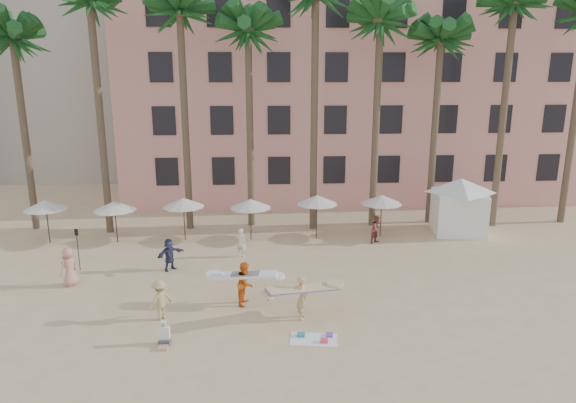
# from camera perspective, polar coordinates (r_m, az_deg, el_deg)

# --- Properties ---
(ground) EXTENTS (120.00, 120.00, 0.00)m
(ground) POSITION_cam_1_polar(r_m,az_deg,el_deg) (20.03, -1.57, -15.56)
(ground) COLOR #D1B789
(ground) RESTS_ON ground
(pink_hotel) EXTENTS (35.00, 14.00, 16.00)m
(pink_hotel) POSITION_cam_1_polar(r_m,az_deg,el_deg) (44.04, 6.58, 11.67)
(pink_hotel) COLOR #E3998A
(pink_hotel) RESTS_ON ground
(palm_row) EXTENTS (44.40, 5.40, 16.30)m
(palm_row) POSITION_cam_1_polar(r_m,az_deg,el_deg) (32.51, -1.68, 19.61)
(palm_row) COLOR brown
(palm_row) RESTS_ON ground
(umbrella_row) EXTENTS (22.50, 2.70, 2.73)m
(umbrella_row) POSITION_cam_1_polar(r_m,az_deg,el_deg) (30.92, -7.90, -0.12)
(umbrella_row) COLOR #332B23
(umbrella_row) RESTS_ON ground
(cabana) EXTENTS (5.14, 5.14, 3.50)m
(cabana) POSITION_cam_1_polar(r_m,az_deg,el_deg) (33.91, 18.51, 0.09)
(cabana) COLOR white
(cabana) RESTS_ON ground
(beach_towel) EXTENTS (1.92, 1.23, 0.14)m
(beach_towel) POSITION_cam_1_polar(r_m,az_deg,el_deg) (20.35, 3.02, -14.95)
(beach_towel) COLOR white
(beach_towel) RESTS_ON ground
(carrier_yellow) EXTENTS (3.10, 1.68, 1.88)m
(carrier_yellow) POSITION_cam_1_polar(r_m,az_deg,el_deg) (21.41, 1.60, -10.33)
(carrier_yellow) COLOR tan
(carrier_yellow) RESTS_ON ground
(carrier_white) EXTENTS (2.83, 1.12, 1.92)m
(carrier_white) POSITION_cam_1_polar(r_m,az_deg,el_deg) (22.76, -4.76, -8.91)
(carrier_white) COLOR orange
(carrier_white) RESTS_ON ground
(beachgoers) EXTENTS (17.04, 10.17, 1.89)m
(beachgoers) POSITION_cam_1_polar(r_m,az_deg,el_deg) (26.02, -9.94, -6.40)
(beachgoers) COLOR silver
(beachgoers) RESTS_ON ground
(paddle) EXTENTS (0.18, 0.04, 2.23)m
(paddle) POSITION_cam_1_polar(r_m,az_deg,el_deg) (28.30, -22.35, -4.41)
(paddle) COLOR black
(paddle) RESTS_ON ground
(seated_man) EXTENTS (0.41, 0.72, 0.93)m
(seated_man) POSITION_cam_1_polar(r_m,az_deg,el_deg) (20.36, -13.60, -14.41)
(seated_man) COLOR #3F3F4C
(seated_man) RESTS_ON ground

